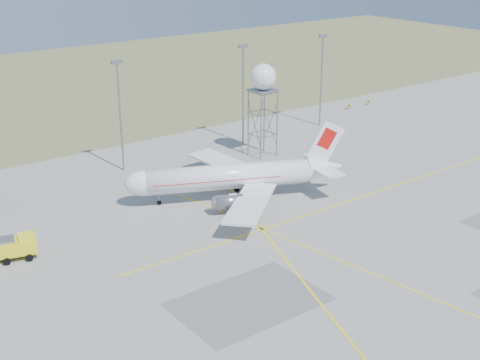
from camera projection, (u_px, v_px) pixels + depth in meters
ground at (455, 301)px, 80.95m from camera, size 400.00×400.00×0.00m
grass_strip at (30, 90)px, 185.39m from camera, size 400.00×120.00×0.03m
mast_b at (120, 107)px, 120.27m from camera, size 2.20×0.50×20.50m
mast_c at (243, 86)px, 136.05m from camera, size 2.20×0.50×20.50m
mast_d at (322, 73)px, 148.44m from camera, size 2.20×0.50×20.50m
taxi_sign_near at (349, 106)px, 165.67m from camera, size 1.60×0.17×1.20m
taxi_sign_far at (368, 102)px, 169.62m from camera, size 1.60×0.17×1.20m
airliner_main at (232, 177)px, 110.09m from camera, size 35.17×32.77×12.58m
radar_tower at (263, 105)px, 129.14m from camera, size 5.03×5.03×18.22m
fire_truck at (7, 250)px, 90.35m from camera, size 8.69×4.99×3.30m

